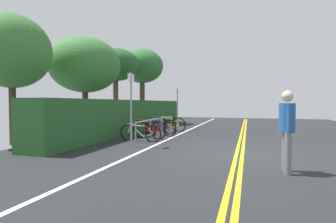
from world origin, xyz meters
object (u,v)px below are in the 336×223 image
at_px(tree_far_right, 116,65).
at_px(tree_extra, 142,67).
at_px(bicycle_4, 169,124).
at_px(sign_post_near, 131,102).
at_px(bike_rack, 157,123).
at_px(bicycle_2, 160,128).
at_px(tree_near_left, 11,51).
at_px(pedestrian, 287,126).
at_px(bicycle_3, 161,126).
at_px(bicycle_0, 140,133).
at_px(bicycle_1, 149,129).
at_px(tree_mid, 85,65).
at_px(sign_post_far, 177,105).

distance_m(tree_far_right, tree_extra, 2.74).
relative_size(bicycle_4, sign_post_near, 0.73).
height_order(bike_rack, bicycle_2, bike_rack).
height_order(bike_rack, tree_far_right, tree_far_right).
height_order(sign_post_near, tree_near_left, tree_near_left).
height_order(pedestrian, tree_near_left, tree_near_left).
bearing_deg(tree_far_right, bicycle_3, -121.62).
height_order(bike_rack, bicycle_0, bike_rack).
relative_size(bike_rack, sign_post_near, 1.85).
xyz_separation_m(bicycle_1, tree_mid, (0.49, 3.39, 2.85)).
distance_m(sign_post_near, tree_extra, 9.85).
distance_m(bicycle_2, pedestrian, 6.77).
xyz_separation_m(bicycle_0, bicycle_2, (1.85, -0.15, 0.00)).
bearing_deg(bicycle_0, tree_far_right, 37.30).
bearing_deg(tree_far_right, bicycle_1, -137.18).
bearing_deg(tree_far_right, sign_post_near, -147.26).
distance_m(bicycle_3, tree_extra, 6.87).
relative_size(bicycle_3, tree_extra, 0.32).
bearing_deg(bicycle_1, tree_near_left, 127.62).
relative_size(bicycle_1, pedestrian, 0.98).
bearing_deg(tree_near_left, bicycle_4, -34.79).
distance_m(bicycle_2, bicycle_3, 0.88).
height_order(bicycle_4, pedestrian, pedestrian).
bearing_deg(tree_near_left, bicycle_1, -52.38).
height_order(bicycle_4, tree_mid, tree_mid).
distance_m(bike_rack, sign_post_near, 3.21).
height_order(bike_rack, tree_extra, tree_extra).
bearing_deg(sign_post_near, bike_rack, 4.13).
distance_m(bicycle_1, tree_far_right, 6.49).
bearing_deg(tree_far_right, tree_mid, -173.98).
relative_size(bicycle_4, sign_post_far, 0.81).
bearing_deg(tree_mid, sign_post_near, -126.11).
bearing_deg(bicycle_3, bicycle_2, -163.57).
relative_size(bike_rack, bicycle_4, 2.52).
height_order(bicycle_0, pedestrian, pedestrian).
distance_m(bicycle_4, tree_extra, 6.32).
height_order(bicycle_3, tree_extra, tree_extra).
bearing_deg(bicycle_1, bicycle_0, -179.31).
height_order(tree_near_left, tree_far_right, tree_far_right).
distance_m(pedestrian, sign_post_far, 8.76).
bearing_deg(bicycle_3, bicycle_1, -177.28).
relative_size(bicycle_3, tree_far_right, 0.35).
xyz_separation_m(bike_rack, tree_extra, (5.82, 3.19, 3.41)).
xyz_separation_m(sign_post_far, tree_mid, (-3.02, 3.65, 1.88)).
xyz_separation_m(bicycle_1, tree_far_right, (4.07, 3.77, 3.36)).
xyz_separation_m(bicycle_1, sign_post_near, (-2.16, -0.23, 1.10)).
bearing_deg(bicycle_0, pedestrian, -123.99).
bearing_deg(tree_extra, tree_mid, 177.99).
bearing_deg(bicycle_2, pedestrian, -137.90).
xyz_separation_m(bicycle_2, tree_extra, (5.78, 3.34, 3.65)).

